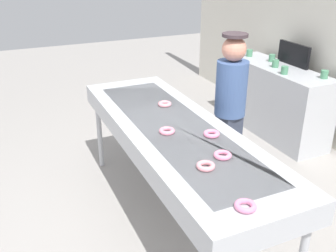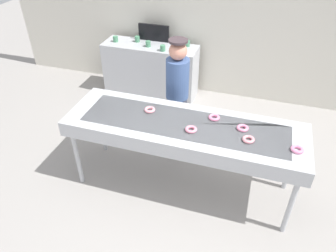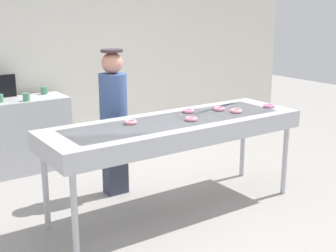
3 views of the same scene
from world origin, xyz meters
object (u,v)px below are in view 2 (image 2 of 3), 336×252
(fryer_conveyor, at_px, (184,130))
(paper_cup_4, at_px, (116,39))
(strawberry_donut_5, at_px, (150,110))
(strawberry_donut_1, at_px, (243,128))
(worker_baker, at_px, (177,92))
(strawberry_donut_3, at_px, (248,139))
(prep_counter, at_px, (151,70))
(paper_cup_0, at_px, (187,44))
(menu_display, at_px, (154,33))
(strawberry_donut_4, at_px, (191,129))
(strawberry_donut_2, at_px, (214,117))
(paper_cup_1, at_px, (137,39))
(paper_cup_3, at_px, (148,44))
(strawberry_donut_0, at_px, (297,149))
(paper_cup_2, at_px, (163,48))

(fryer_conveyor, relative_size, paper_cup_4, 28.10)
(strawberry_donut_5, bearing_deg, paper_cup_4, 124.87)
(strawberry_donut_1, xyz_separation_m, worker_baker, (-0.93, 0.67, -0.08))
(strawberry_donut_1, height_order, worker_baker, worker_baker)
(strawberry_donut_3, bearing_deg, prep_counter, 130.97)
(worker_baker, distance_m, paper_cup_0, 1.49)
(prep_counter, height_order, menu_display, menu_display)
(menu_display, bearing_deg, worker_baker, -60.35)
(strawberry_donut_3, bearing_deg, strawberry_donut_4, -179.03)
(strawberry_donut_5, xyz_separation_m, menu_display, (-0.72, 2.17, 0.10))
(fryer_conveyor, relative_size, strawberry_donut_4, 21.12)
(strawberry_donut_1, distance_m, paper_cup_4, 3.12)
(worker_baker, relative_size, paper_cup_0, 16.83)
(strawberry_donut_2, height_order, paper_cup_1, paper_cup_1)
(prep_counter, relative_size, paper_cup_3, 17.11)
(paper_cup_0, distance_m, paper_cup_4, 1.26)
(paper_cup_1, bearing_deg, strawberry_donut_0, -40.85)
(strawberry_donut_0, bearing_deg, strawberry_donut_5, 171.93)
(paper_cup_1, relative_size, menu_display, 0.18)
(strawberry_donut_4, bearing_deg, strawberry_donut_5, 157.76)
(paper_cup_1, xyz_separation_m, paper_cup_2, (0.55, -0.24, 0.00))
(worker_baker, bearing_deg, strawberry_donut_0, 160.16)
(strawberry_donut_1, relative_size, strawberry_donut_4, 1.00)
(strawberry_donut_0, xyz_separation_m, strawberry_donut_3, (-0.48, 0.02, 0.00))
(paper_cup_1, bearing_deg, worker_baker, -51.04)
(paper_cup_2, xyz_separation_m, menu_display, (-0.29, 0.38, 0.10))
(paper_cup_3, height_order, paper_cup_4, same)
(strawberry_donut_4, relative_size, prep_counter, 0.08)
(strawberry_donut_1, relative_size, paper_cup_4, 1.33)
(strawberry_donut_2, height_order, strawberry_donut_3, same)
(prep_counter, height_order, paper_cup_0, paper_cup_0)
(paper_cup_2, bearing_deg, menu_display, 127.39)
(worker_baker, bearing_deg, paper_cup_4, -30.45)
(paper_cup_4, bearing_deg, paper_cup_3, -3.38)
(strawberry_donut_2, relative_size, paper_cup_4, 1.33)
(strawberry_donut_4, xyz_separation_m, paper_cup_0, (-0.66, 2.33, 0.00))
(paper_cup_0, bearing_deg, strawberry_donut_2, -67.32)
(prep_counter, distance_m, menu_display, 0.65)
(menu_display, bearing_deg, strawberry_donut_0, -45.44)
(worker_baker, xyz_separation_m, paper_cup_3, (-0.88, 1.26, 0.08))
(fryer_conveyor, distance_m, strawberry_donut_0, 1.20)
(fryer_conveyor, distance_m, menu_display, 2.58)
(strawberry_donut_2, bearing_deg, paper_cup_4, 138.45)
(strawberry_donut_5, distance_m, menu_display, 2.29)
(strawberry_donut_0, bearing_deg, paper_cup_2, 135.73)
(fryer_conveyor, relative_size, strawberry_donut_5, 21.12)
(strawberry_donut_4, distance_m, worker_baker, 0.96)
(strawberry_donut_2, relative_size, paper_cup_1, 1.33)
(strawberry_donut_3, xyz_separation_m, paper_cup_2, (-1.60, 2.01, 0.00))
(prep_counter, distance_m, paper_cup_3, 0.52)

